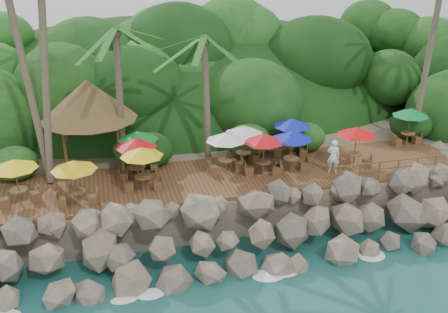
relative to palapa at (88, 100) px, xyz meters
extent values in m
plane|color=#19514F|center=(6.61, -10.01, -5.79)|extent=(140.00, 140.00, 0.00)
cube|color=gray|center=(6.61, 5.99, -4.74)|extent=(32.00, 25.20, 2.10)
ellipsoid|color=#143811|center=(6.61, 13.49, -5.79)|extent=(44.80, 28.00, 15.40)
cube|color=brown|center=(6.61, -4.01, -3.59)|extent=(26.00, 5.00, 0.20)
ellipsoid|color=white|center=(-2.39, -9.71, -5.76)|extent=(1.20, 0.80, 0.06)
ellipsoid|color=white|center=(0.61, -9.71, -5.76)|extent=(1.20, 0.80, 0.06)
ellipsoid|color=white|center=(3.61, -9.71, -5.76)|extent=(1.20, 0.80, 0.06)
ellipsoid|color=white|center=(6.61, -9.71, -5.76)|extent=(1.20, 0.80, 0.06)
ellipsoid|color=white|center=(9.61, -9.71, -5.76)|extent=(1.20, 0.80, 0.06)
ellipsoid|color=white|center=(12.61, -9.71, -5.76)|extent=(1.20, 0.80, 0.06)
ellipsoid|color=white|center=(15.61, -9.71, -5.76)|extent=(1.20, 0.80, 0.06)
cylinder|color=brown|center=(-2.76, -1.55, 1.79)|extent=(1.51, 2.05, 10.45)
cylinder|color=brown|center=(-1.73, -1.77, 3.57)|extent=(1.48, 2.37, 14.01)
cylinder|color=brown|center=(1.65, -1.32, 0.25)|extent=(0.60, 0.92, 7.49)
ellipsoid|color=#23601E|center=(1.65, -1.32, 3.99)|extent=(6.00, 6.00, 2.40)
cylinder|color=brown|center=(6.30, -1.33, -0.07)|extent=(0.66, 0.66, 6.84)
ellipsoid|color=#23601E|center=(6.30, -1.33, 3.34)|extent=(6.00, 6.00, 2.40)
cylinder|color=brown|center=(19.99, -1.09, 1.95)|extent=(1.53, 1.32, 10.85)
cylinder|color=brown|center=(-1.40, -1.40, -2.29)|extent=(0.16, 0.16, 2.40)
cylinder|color=brown|center=(1.40, -1.40, -2.29)|extent=(0.16, 0.16, 2.40)
cylinder|color=brown|center=(-1.40, 1.40, -2.29)|extent=(0.16, 0.16, 2.40)
cylinder|color=brown|center=(1.40, 1.40, -2.29)|extent=(0.16, 0.16, 2.40)
cone|color=brown|center=(0.00, 0.00, 0.01)|extent=(5.28, 5.28, 2.20)
cylinder|color=brown|center=(2.40, -2.41, -3.12)|extent=(0.08, 0.08, 0.75)
cylinder|color=brown|center=(2.40, -2.41, -2.73)|extent=(0.85, 0.85, 0.05)
cylinder|color=brown|center=(2.40, -2.41, -2.38)|extent=(0.05, 0.05, 2.22)
cone|color=#0B6B25|center=(2.40, -2.41, -1.42)|extent=(2.12, 2.12, 0.45)
cube|color=brown|center=(1.70, -2.56, -3.26)|extent=(0.51, 0.51, 0.46)
cube|color=brown|center=(3.09, -2.26, -3.26)|extent=(0.51, 0.51, 0.46)
cylinder|color=brown|center=(2.18, -3.45, -3.12)|extent=(0.08, 0.08, 0.75)
cylinder|color=brown|center=(2.18, -3.45, -2.73)|extent=(0.85, 0.85, 0.05)
cylinder|color=brown|center=(2.18, -3.45, -2.38)|extent=(0.05, 0.05, 2.22)
cone|color=red|center=(2.18, -3.45, -1.42)|extent=(2.12, 2.12, 0.45)
cube|color=brown|center=(1.48, -3.32, -3.26)|extent=(0.50, 0.50, 0.46)
cube|color=brown|center=(2.87, -3.59, -3.26)|extent=(0.50, 0.50, 0.46)
cylinder|color=brown|center=(10.22, -4.32, -3.12)|extent=(0.08, 0.08, 0.75)
cylinder|color=brown|center=(10.22, -4.32, -2.73)|extent=(0.85, 0.85, 0.05)
cylinder|color=brown|center=(10.22, -4.32, -2.38)|extent=(0.05, 0.05, 2.22)
cone|color=#0D19B3|center=(10.22, -4.32, -1.42)|extent=(2.12, 2.12, 0.45)
cube|color=brown|center=(9.51, -4.31, -3.26)|extent=(0.43, 0.43, 0.46)
cube|color=brown|center=(10.92, -4.34, -3.26)|extent=(0.43, 0.43, 0.46)
cylinder|color=brown|center=(8.63, -4.37, -3.12)|extent=(0.08, 0.08, 0.75)
cylinder|color=brown|center=(8.63, -4.37, -2.73)|extent=(0.85, 0.85, 0.05)
cylinder|color=brown|center=(8.63, -4.37, -2.38)|extent=(0.05, 0.05, 2.22)
cone|color=red|center=(8.63, -4.37, -1.42)|extent=(2.12, 2.12, 0.45)
cube|color=brown|center=(7.94, -4.22, -3.26)|extent=(0.50, 0.50, 0.46)
cube|color=brown|center=(9.32, -4.52, -3.26)|extent=(0.50, 0.50, 0.46)
cylinder|color=brown|center=(7.98, -2.90, -3.12)|extent=(0.08, 0.08, 0.75)
cylinder|color=brown|center=(7.98, -2.90, -2.73)|extent=(0.85, 0.85, 0.05)
cylinder|color=brown|center=(7.98, -2.90, -2.38)|extent=(0.05, 0.05, 2.22)
cone|color=silver|center=(7.98, -2.90, -1.42)|extent=(2.12, 2.12, 0.45)
cube|color=brown|center=(7.30, -3.11, -3.26)|extent=(0.53, 0.53, 0.46)
cube|color=brown|center=(8.65, -2.69, -3.26)|extent=(0.53, 0.53, 0.46)
cylinder|color=brown|center=(13.77, -4.59, -3.12)|extent=(0.08, 0.08, 0.75)
cylinder|color=brown|center=(13.77, -4.59, -2.73)|extent=(0.85, 0.85, 0.05)
cylinder|color=brown|center=(13.77, -4.59, -2.38)|extent=(0.05, 0.05, 2.22)
cone|color=red|center=(13.77, -4.59, -1.42)|extent=(2.12, 2.12, 0.45)
cube|color=brown|center=(13.10, -4.37, -3.26)|extent=(0.54, 0.54, 0.46)
cube|color=brown|center=(14.45, -4.81, -3.26)|extent=(0.54, 0.54, 0.46)
cylinder|color=brown|center=(18.41, -2.41, -3.12)|extent=(0.08, 0.08, 0.75)
cylinder|color=brown|center=(18.41, -2.41, -2.73)|extent=(0.85, 0.85, 0.05)
cylinder|color=brown|center=(18.41, -2.41, -2.38)|extent=(0.05, 0.05, 2.22)
cone|color=#0C7332|center=(18.41, -2.41, -1.42)|extent=(2.12, 2.12, 0.45)
cube|color=brown|center=(17.70, -2.47, -3.26)|extent=(0.46, 0.46, 0.46)
cube|color=brown|center=(19.11, -2.34, -3.26)|extent=(0.46, 0.46, 0.46)
cylinder|color=brown|center=(2.33, -4.70, -3.12)|extent=(0.08, 0.08, 0.75)
cylinder|color=brown|center=(2.33, -4.70, -2.73)|extent=(0.85, 0.85, 0.05)
cylinder|color=brown|center=(2.33, -4.70, -2.38)|extent=(0.05, 0.05, 2.22)
cone|color=yellow|center=(2.33, -4.70, -1.42)|extent=(2.12, 2.12, 0.45)
cube|color=brown|center=(1.63, -4.62, -3.26)|extent=(0.47, 0.47, 0.46)
cube|color=brown|center=(3.03, -4.77, -3.26)|extent=(0.47, 0.47, 0.46)
cylinder|color=brown|center=(10.95, -2.41, -3.12)|extent=(0.08, 0.08, 0.75)
cylinder|color=brown|center=(10.95, -2.41, -2.73)|extent=(0.85, 0.85, 0.05)
cylinder|color=brown|center=(10.95, -2.41, -2.38)|extent=(0.05, 0.05, 2.22)
cone|color=#0D1DAF|center=(10.95, -2.41, -1.42)|extent=(2.12, 2.12, 0.45)
cube|color=brown|center=(10.28, -2.20, -3.26)|extent=(0.53, 0.53, 0.46)
cube|color=brown|center=(11.63, -2.61, -3.26)|extent=(0.53, 0.53, 0.46)
cylinder|color=brown|center=(-0.83, -5.56, -3.12)|extent=(0.08, 0.08, 0.75)
cylinder|color=brown|center=(-0.83, -5.56, -2.73)|extent=(0.85, 0.85, 0.05)
cylinder|color=brown|center=(-0.83, -5.56, -2.38)|extent=(0.05, 0.05, 2.22)
cone|color=yellow|center=(-0.83, -5.56, -1.42)|extent=(2.12, 2.12, 0.45)
cube|color=brown|center=(-1.53, -5.49, -3.26)|extent=(0.46, 0.46, 0.46)
cube|color=brown|center=(-0.12, -5.62, -3.26)|extent=(0.46, 0.46, 0.46)
cylinder|color=brown|center=(-3.47, -4.75, -3.12)|extent=(0.08, 0.08, 0.75)
cylinder|color=brown|center=(-3.47, -4.75, -2.73)|extent=(0.85, 0.85, 0.05)
cylinder|color=brown|center=(-3.47, -4.75, -2.38)|extent=(0.05, 0.05, 2.22)
cone|color=yellow|center=(-3.47, -4.75, -1.42)|extent=(2.12, 2.12, 0.45)
cube|color=brown|center=(-4.15, -4.92, -3.26)|extent=(0.51, 0.51, 0.46)
cube|color=brown|center=(-2.78, -4.58, -3.26)|extent=(0.51, 0.51, 0.46)
cylinder|color=brown|center=(6.80, -3.67, -3.12)|extent=(0.08, 0.08, 0.75)
cylinder|color=brown|center=(6.80, -3.67, -2.73)|extent=(0.85, 0.85, 0.05)
cylinder|color=brown|center=(6.80, -3.67, -2.38)|extent=(0.05, 0.05, 2.22)
cone|color=white|center=(6.80, -3.67, -1.42)|extent=(2.12, 2.12, 0.45)
cube|color=brown|center=(6.09, -3.71, -3.26)|extent=(0.45, 0.45, 0.46)
cube|color=brown|center=(7.50, -3.62, -3.26)|extent=(0.45, 0.45, 0.46)
cylinder|color=brown|center=(12.11, -6.36, -2.99)|extent=(0.10, 0.10, 1.00)
cylinder|color=brown|center=(13.21, -6.36, -2.99)|extent=(0.10, 0.10, 1.00)
cylinder|color=brown|center=(14.31, -6.36, -2.99)|extent=(0.10, 0.10, 1.00)
cylinder|color=brown|center=(15.41, -6.36, -2.99)|extent=(0.10, 0.10, 1.00)
cylinder|color=brown|center=(16.51, -6.36, -2.99)|extent=(0.10, 0.10, 1.00)
cylinder|color=brown|center=(17.61, -6.36, -2.99)|extent=(0.10, 0.10, 1.00)
cube|color=brown|center=(14.86, -6.36, -2.54)|extent=(6.10, 0.06, 0.06)
cube|color=brown|center=(14.86, -6.36, -2.94)|extent=(6.10, 0.06, 0.06)
imported|color=white|center=(12.32, -5.02, -2.57)|extent=(0.79, 0.67, 1.85)
camera|label=1|loc=(0.45, -28.33, 8.15)|focal=42.06mm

